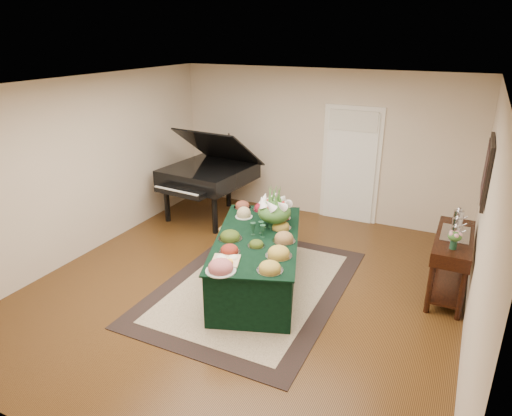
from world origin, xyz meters
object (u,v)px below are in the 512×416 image
at_px(grand_piano, 208,174).
at_px(mahogany_sideboard, 453,250).
at_px(buffet_table, 257,260).
at_px(floral_centerpiece, 274,208).

distance_m(grand_piano, mahogany_sideboard, 4.38).
distance_m(buffet_table, grand_piano, 2.69).
bearing_deg(floral_centerpiece, grand_piano, 143.24).
xyz_separation_m(buffet_table, grand_piano, (-1.88, 1.85, 0.48)).
height_order(grand_piano, mahogany_sideboard, grand_piano).
relative_size(buffet_table, floral_centerpiece, 5.18).
bearing_deg(mahogany_sideboard, buffet_table, -160.04).
bearing_deg(mahogany_sideboard, grand_piano, 166.95).
distance_m(floral_centerpiece, mahogany_sideboard, 2.38).
distance_m(floral_centerpiece, grand_piano, 2.45).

